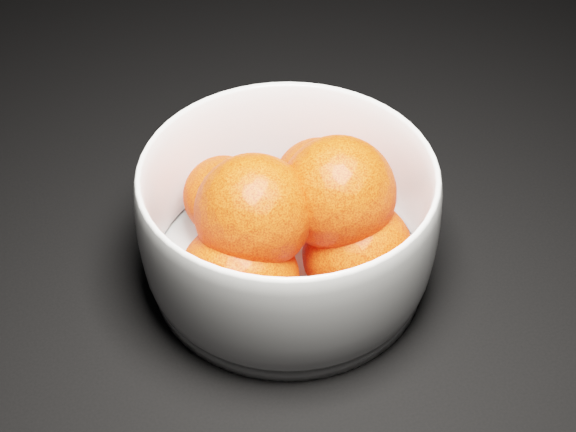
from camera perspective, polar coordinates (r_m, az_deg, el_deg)
name	(u,v)px	position (r m, az deg, el deg)	size (l,w,h in m)	color
bowl	(288,221)	(0.62, 0.00, -0.38)	(0.23, 0.23, 0.11)	white
orange_pile	(291,225)	(0.60, 0.25, -0.65)	(0.18, 0.17, 0.13)	red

